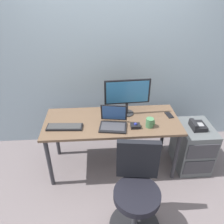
# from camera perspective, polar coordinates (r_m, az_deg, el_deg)

# --- Properties ---
(ground_plane) EXTENTS (8.00, 8.00, 0.00)m
(ground_plane) POSITION_cam_1_polar(r_m,az_deg,el_deg) (3.12, -0.00, -13.54)
(ground_plane) COLOR slate
(back_wall) EXTENTS (6.00, 0.10, 2.80)m
(back_wall) POSITION_cam_1_polar(r_m,az_deg,el_deg) (3.02, -0.96, 15.83)
(back_wall) COLOR #97ADB9
(back_wall) RESTS_ON ground
(desk) EXTENTS (1.64, 0.68, 0.73)m
(desk) POSITION_cam_1_polar(r_m,az_deg,el_deg) (2.70, -0.00, -3.61)
(desk) COLOR brown
(desk) RESTS_ON ground
(file_cabinet) EXTENTS (0.42, 0.53, 0.62)m
(file_cabinet) POSITION_cam_1_polar(r_m,az_deg,el_deg) (3.12, 20.25, -8.40)
(file_cabinet) COLOR #585C5E
(file_cabinet) RESTS_ON ground
(desk_phone) EXTENTS (0.17, 0.20, 0.09)m
(desk_phone) POSITION_cam_1_polar(r_m,az_deg,el_deg) (2.91, 21.43, -3.35)
(desk_phone) COLOR black
(desk_phone) RESTS_ON file_cabinet
(office_chair) EXTENTS (0.52, 0.52, 0.96)m
(office_chair) POSITION_cam_1_polar(r_m,az_deg,el_deg) (2.24, 6.40, -20.39)
(office_chair) COLOR black
(office_chair) RESTS_ON ground
(monitor_main) EXTENTS (0.56, 0.18, 0.46)m
(monitor_main) POSITION_cam_1_polar(r_m,az_deg,el_deg) (2.67, 4.02, 4.73)
(monitor_main) COLOR #262628
(monitor_main) RESTS_ON desk
(keyboard) EXTENTS (0.42, 0.16, 0.03)m
(keyboard) POSITION_cam_1_polar(r_m,az_deg,el_deg) (2.58, -12.28, -3.83)
(keyboard) COLOR black
(keyboard) RESTS_ON desk
(laptop) EXTENTS (0.35, 0.31, 0.24)m
(laptop) POSITION_cam_1_polar(r_m,az_deg,el_deg) (2.54, 0.34, -2.59)
(laptop) COLOR black
(laptop) RESTS_ON desk
(trackball_mouse) EXTENTS (0.11, 0.09, 0.07)m
(trackball_mouse) POSITION_cam_1_polar(r_m,az_deg,el_deg) (2.54, 6.13, -3.59)
(trackball_mouse) COLOR black
(trackball_mouse) RESTS_ON desk
(coffee_mug) EXTENTS (0.10, 0.09, 0.11)m
(coffee_mug) POSITION_cam_1_polar(r_m,az_deg,el_deg) (2.56, 9.88, -2.75)
(coffee_mug) COLOR #477E4F
(coffee_mug) RESTS_ON desk
(cell_phone) EXTENTS (0.09, 0.15, 0.01)m
(cell_phone) POSITION_cam_1_polar(r_m,az_deg,el_deg) (2.85, 14.71, -0.78)
(cell_phone) COLOR black
(cell_phone) RESTS_ON desk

